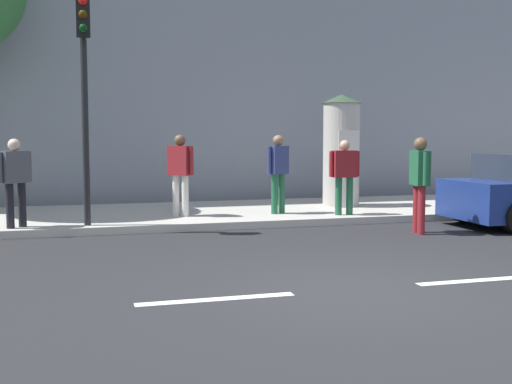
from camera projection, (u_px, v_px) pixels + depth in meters
The scene contains 10 objects.
ground_plane at pixel (357, 289), 7.59m from camera, with size 80.00×80.00×0.00m, color #232326.
sidewalk_curb at pixel (224, 213), 14.28m from camera, with size 36.00×4.00×0.15m, color #B2ADA3.
lane_markings at pixel (357, 289), 7.59m from camera, with size 25.80×0.16×0.01m.
traffic_light at pixel (84, 72), 11.52m from camera, with size 0.24×0.45×4.17m.
poster_column at pixel (341, 150), 15.03m from camera, with size 0.94×0.94×2.62m.
pedestrian_with_backpack at pixel (420, 176), 11.77m from camera, with size 0.33×0.67×1.78m.
pedestrian_in_red_top at pixel (344, 170), 13.38m from camera, with size 0.68×0.39×1.56m.
pedestrian_in_light_jacket at pixel (181, 167), 13.15m from camera, with size 0.54×0.54×1.68m.
pedestrian_in_dark_shirt at pixel (15, 175), 11.50m from camera, with size 0.55×0.48×1.61m.
pedestrian_tallest at pixel (278, 168), 13.58m from camera, with size 0.55×0.39×1.67m.
Camera 1 is at (-3.21, -6.84, 1.83)m, focal length 44.90 mm.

